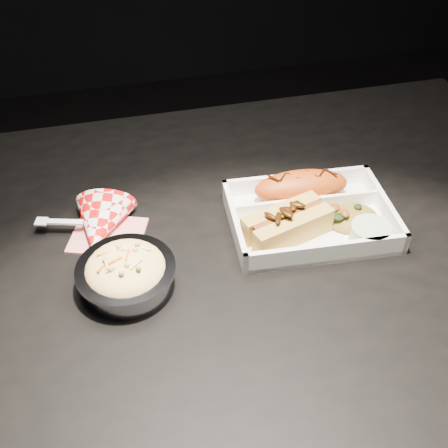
{
  "coord_description": "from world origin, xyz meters",
  "views": [
    {
      "loc": [
        -0.16,
        -0.61,
        1.34
      ],
      "look_at": [
        -0.02,
        -0.03,
        0.81
      ],
      "focal_mm": 45.0,
      "sensor_mm": 36.0,
      "label": 1
    }
  ],
  "objects_px": {
    "dining_table": "(229,279)",
    "fried_pastry": "(301,186)",
    "hotdog": "(287,222)",
    "napkin_fork": "(100,225)",
    "foil_coleslaw_cup": "(126,272)",
    "food_tray": "(309,219)"
  },
  "relations": [
    {
      "from": "dining_table",
      "to": "fried_pastry",
      "type": "xyz_separation_m",
      "value": [
        0.14,
        0.06,
        0.12
      ]
    },
    {
      "from": "hotdog",
      "to": "napkin_fork",
      "type": "distance_m",
      "value": 0.29
    },
    {
      "from": "foil_coleslaw_cup",
      "to": "food_tray",
      "type": "bearing_deg",
      "value": 12.34
    },
    {
      "from": "fried_pastry",
      "to": "foil_coleslaw_cup",
      "type": "bearing_deg",
      "value": -158.17
    },
    {
      "from": "dining_table",
      "to": "foil_coleslaw_cup",
      "type": "xyz_separation_m",
      "value": [
        -0.16,
        -0.06,
        0.12
      ]
    },
    {
      "from": "dining_table",
      "to": "napkin_fork",
      "type": "bearing_deg",
      "value": 162.27
    },
    {
      "from": "dining_table",
      "to": "food_tray",
      "type": "relative_size",
      "value": 4.58
    },
    {
      "from": "food_tray",
      "to": "foil_coleslaw_cup",
      "type": "distance_m",
      "value": 0.3
    },
    {
      "from": "hotdog",
      "to": "foil_coleslaw_cup",
      "type": "height_order",
      "value": "hotdog"
    },
    {
      "from": "foil_coleslaw_cup",
      "to": "napkin_fork",
      "type": "distance_m",
      "value": 0.13
    },
    {
      "from": "fried_pastry",
      "to": "foil_coleslaw_cup",
      "type": "distance_m",
      "value": 0.32
    },
    {
      "from": "dining_table",
      "to": "napkin_fork",
      "type": "height_order",
      "value": "napkin_fork"
    },
    {
      "from": "food_tray",
      "to": "napkin_fork",
      "type": "height_order",
      "value": "napkin_fork"
    },
    {
      "from": "fried_pastry",
      "to": "napkin_fork",
      "type": "relative_size",
      "value": 0.89
    },
    {
      "from": "hotdog",
      "to": "napkin_fork",
      "type": "relative_size",
      "value": 0.82
    },
    {
      "from": "fried_pastry",
      "to": "foil_coleslaw_cup",
      "type": "relative_size",
      "value": 1.13
    },
    {
      "from": "hotdog",
      "to": "foil_coleslaw_cup",
      "type": "distance_m",
      "value": 0.25
    },
    {
      "from": "fried_pastry",
      "to": "napkin_fork",
      "type": "height_order",
      "value": "napkin_fork"
    },
    {
      "from": "dining_table",
      "to": "fried_pastry",
      "type": "relative_size",
      "value": 7.73
    },
    {
      "from": "hotdog",
      "to": "napkin_fork",
      "type": "bearing_deg",
      "value": 146.76
    },
    {
      "from": "fried_pastry",
      "to": "food_tray",
      "type": "bearing_deg",
      "value": -94.06
    },
    {
      "from": "food_tray",
      "to": "napkin_fork",
      "type": "distance_m",
      "value": 0.33
    }
  ]
}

